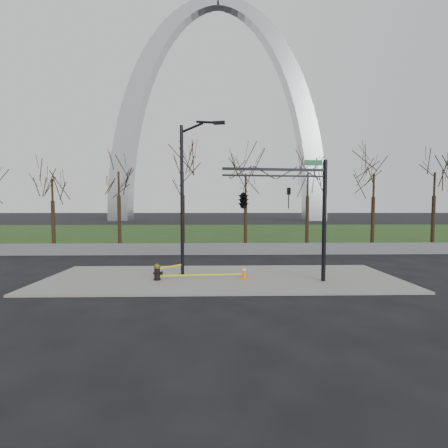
{
  "coord_description": "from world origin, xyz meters",
  "views": [
    {
      "loc": [
        -0.22,
        -14.9,
        3.64
      ],
      "look_at": [
        0.16,
        2.0,
        2.75
      ],
      "focal_mm": 23.26,
      "sensor_mm": 36.0,
      "label": 1
    }
  ],
  "objects_px": {
    "fire_hydrant": "(157,272)",
    "traffic_cone": "(244,272)",
    "traffic_signal_mast": "(259,198)",
    "street_light": "(186,189)"
  },
  "relations": [
    {
      "from": "traffic_cone",
      "to": "street_light",
      "type": "bearing_deg",
      "value": 165.87
    },
    {
      "from": "fire_hydrant",
      "to": "traffic_cone",
      "type": "distance_m",
      "value": 4.37
    },
    {
      "from": "street_light",
      "to": "traffic_signal_mast",
      "type": "distance_m",
      "value": 4.06
    },
    {
      "from": "fire_hydrant",
      "to": "street_light",
      "type": "xyz_separation_m",
      "value": [
        1.34,
        1.07,
        4.2
      ]
    },
    {
      "from": "fire_hydrant",
      "to": "traffic_cone",
      "type": "height_order",
      "value": "fire_hydrant"
    },
    {
      "from": "fire_hydrant",
      "to": "traffic_signal_mast",
      "type": "height_order",
      "value": "traffic_signal_mast"
    },
    {
      "from": "fire_hydrant",
      "to": "traffic_signal_mast",
      "type": "bearing_deg",
      "value": 7.19
    },
    {
      "from": "traffic_cone",
      "to": "traffic_signal_mast",
      "type": "xyz_separation_m",
      "value": [
        0.62,
        -0.97,
        3.73
      ]
    },
    {
      "from": "traffic_cone",
      "to": "traffic_signal_mast",
      "type": "height_order",
      "value": "traffic_signal_mast"
    },
    {
      "from": "fire_hydrant",
      "to": "traffic_cone",
      "type": "relative_size",
      "value": 1.35
    }
  ]
}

